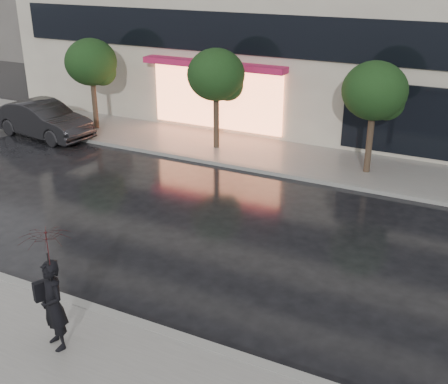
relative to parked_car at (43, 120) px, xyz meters
The scene contains 10 objects.
ground 13.19m from the parked_car, 38.43° to the right, with size 120.00×120.00×0.00m, color black.
sidewalk_near 15.42m from the parked_car, 47.94° to the right, with size 60.00×4.50×0.12m, color slate.
sidewalk_far 10.54m from the parked_car, 11.33° to the left, with size 60.00×3.50×0.12m, color slate.
curb_near 13.83m from the parked_car, 41.68° to the right, with size 60.00×0.25×0.14m, color gray.
curb_far 10.34m from the parked_car, ahead, with size 60.00×0.25×0.14m, color gray.
tree_far_west 3.15m from the parked_car, 53.32° to the left, with size 2.20×2.20×3.99m.
tree_mid_west 7.90m from the parked_car, 14.06° to the left, with size 2.20×2.20×3.99m.
tree_mid_east 13.67m from the parked_car, ahead, with size 2.20×2.20×3.99m.
parked_car is the anchor object (origin of this frame).
pedestrian_with_umbrella 14.79m from the parked_car, 45.42° to the right, with size 1.25×1.26×2.54m.
Camera 1 is at (6.98, -8.80, 7.15)m, focal length 45.00 mm.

